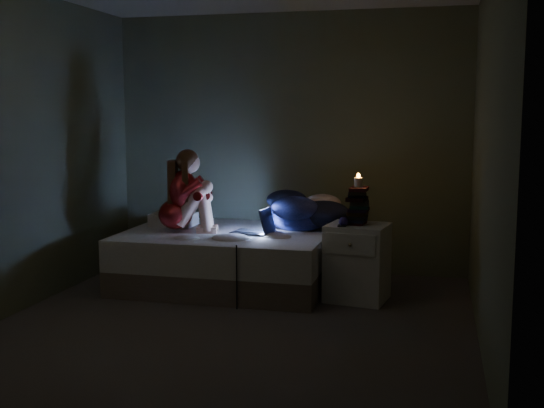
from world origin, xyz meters
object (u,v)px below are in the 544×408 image
(bed, at_px, (227,258))
(laptop, at_px, (252,220))
(candle, at_px, (358,186))
(woman, at_px, (175,191))
(nightstand, at_px, (357,262))
(phone, at_px, (344,225))

(bed, distance_m, laptop, 0.47)
(candle, bearing_deg, woman, 178.15)
(woman, distance_m, nightstand, 1.79)
(laptop, relative_size, candle, 4.46)
(nightstand, distance_m, phone, 0.37)
(bed, xyz_separation_m, phone, (1.14, -0.31, 0.41))
(nightstand, distance_m, candle, 0.66)
(woman, height_order, candle, woman)
(phone, bearing_deg, laptop, 153.58)
(bed, height_order, laptop, laptop)
(nightstand, height_order, phone, phone)
(nightstand, bearing_deg, candle, 112.43)
(bed, xyz_separation_m, candle, (1.24, -0.18, 0.73))
(bed, relative_size, laptop, 5.24)
(nightstand, xyz_separation_m, candle, (-0.01, 0.02, 0.66))
(candle, bearing_deg, nightstand, -76.48)
(laptop, bearing_deg, candle, 1.71)
(woman, distance_m, candle, 1.69)
(nightstand, relative_size, candle, 8.27)
(candle, bearing_deg, laptop, 172.90)
(laptop, distance_m, candle, 1.04)
(bed, height_order, nightstand, nightstand)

